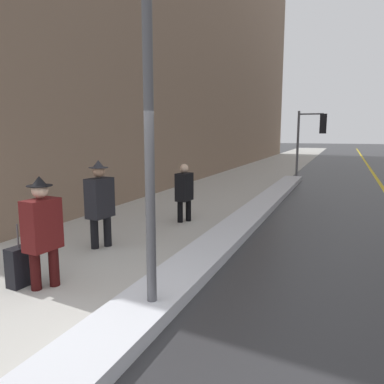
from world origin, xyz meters
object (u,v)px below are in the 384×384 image
object	(u,v)px
lamp_post	(147,45)
traffic_light_near	(314,131)
pedestrian_in_glasses	(100,201)
rolling_suitcase	(20,267)
pedestrian_in_fedora	(42,228)
pedestrian_trailing	(184,190)

from	to	relation	value
lamp_post	traffic_light_near	bearing A→B (deg)	87.11
traffic_light_near	pedestrian_in_glasses	world-z (taller)	traffic_light_near
traffic_light_near	pedestrian_in_glasses	distance (m)	13.03
lamp_post	rolling_suitcase	size ratio (longest dim) A/B	5.74
pedestrian_in_fedora	rolling_suitcase	bearing A→B (deg)	-72.45
pedestrian_in_fedora	pedestrian_trailing	distance (m)	4.54
traffic_light_near	rolling_suitcase	bearing A→B (deg)	-102.11
pedestrian_in_fedora	pedestrian_in_glasses	size ratio (longest dim) A/B	0.95
pedestrian_trailing	pedestrian_in_fedora	bearing A→B (deg)	2.31
lamp_post	traffic_light_near	world-z (taller)	lamp_post
pedestrian_trailing	lamp_post	bearing A→B (deg)	24.11
rolling_suitcase	pedestrian_in_glasses	bearing A→B (deg)	-173.83
traffic_light_near	pedestrian_in_fedora	bearing A→B (deg)	-100.70
lamp_post	rolling_suitcase	distance (m)	3.66
pedestrian_in_glasses	pedestrian_trailing	distance (m)	2.68
pedestrian_in_glasses	pedestrian_in_fedora	bearing A→B (deg)	17.52
lamp_post	pedestrian_trailing	distance (m)	5.46
pedestrian_trailing	rolling_suitcase	bearing A→B (deg)	-2.42
pedestrian_in_glasses	rolling_suitcase	xyz separation A→B (m)	(0.02, -2.02, -0.65)
lamp_post	pedestrian_in_glasses	xyz separation A→B (m)	(-2.23, 2.05, -2.28)
pedestrian_trailing	rolling_suitcase	world-z (taller)	pedestrian_trailing
traffic_light_near	pedestrian_trailing	distance (m)	10.39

